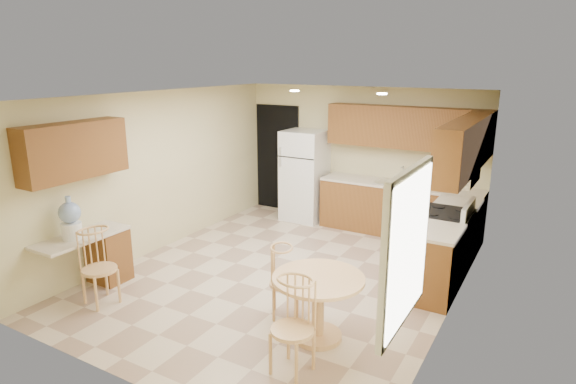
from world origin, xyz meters
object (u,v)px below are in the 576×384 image
Objects in this scene: stove at (444,243)px; water_crock at (70,220)px; dining_table at (318,298)px; chair_table_b at (288,322)px; refrigerator at (305,176)px; chair_desk at (92,262)px; chair_table_a at (282,277)px.

water_crock is at bearing -142.60° from stove.
dining_table is 1.04× the size of chair_table_b.
refrigerator reaches higher than dining_table.
chair_desk is 1.72× the size of water_crock.
water_crock is (-3.18, 0.11, 0.44)m from chair_table_b.
refrigerator is 3.15m from stove.
dining_table is 1.03× the size of chair_desk.
dining_table is at bearing -59.85° from refrigerator.
refrigerator is 4.35m from water_crock.
chair_table_b is (-0.74, -3.11, 0.11)m from stove.
chair_table_a is (-1.34, -2.20, 0.06)m from stove.
water_crock is at bearing -91.26° from chair_desk.
chair_desk is (-2.13, -0.89, 0.06)m from chair_table_a.
refrigerator is at bearing -177.50° from chair_desk.
chair_table_a is at bearing -65.84° from refrigerator.
refrigerator is 1.97× the size of chair_table_a.
dining_table is 1.14× the size of chair_table_a.
dining_table is 0.58m from chair_table_a.
water_crock is (-0.45, 0.09, 0.44)m from chair_desk.
dining_table is at bearing 43.65° from chair_table_a.
dining_table is at bearing 115.51° from chair_desk.
stove is 1.97× the size of water_crock.
stove is 3.20m from chair_table_b.
dining_table is (2.08, -3.59, -0.37)m from refrigerator.
dining_table is 0.75m from chair_table_b.
chair_table_a is at bearing 123.08° from chair_desk.
water_crock is (-1.05, -4.22, 0.17)m from refrigerator.
chair_desk is (-2.73, 0.02, 0.00)m from chair_table_b.
chair_table_b is 3.22m from water_crock.
dining_table is 3.24m from water_crock.
water_crock is (-3.92, -3.00, 0.55)m from stove.
chair_table_b is (0.60, -0.91, 0.05)m from chair_table_a.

